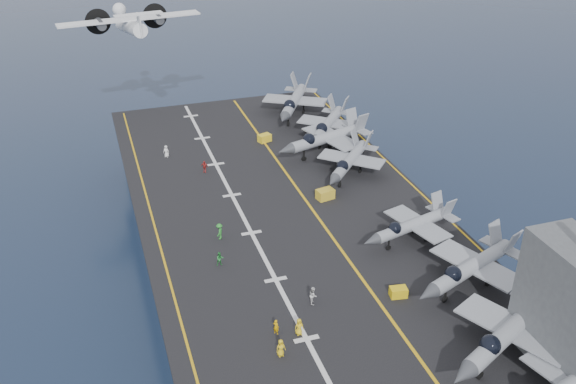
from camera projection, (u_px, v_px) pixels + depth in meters
name	position (u px, v px, depth m)	size (l,w,h in m)	color
ground	(297.00, 292.00, 84.63)	(500.00, 500.00, 0.00)	#142135
hull	(298.00, 261.00, 82.24)	(36.00, 90.00, 10.00)	#56595E
flight_deck	(298.00, 226.00, 79.75)	(38.00, 92.00, 0.40)	black
foul_line	(321.00, 221.00, 80.47)	(0.35, 90.00, 0.02)	gold
landing_centerline	(251.00, 233.00, 78.01)	(0.50, 90.00, 0.02)	silver
deck_edge_port	(161.00, 248.00, 75.00)	(0.25, 90.00, 0.02)	gold
deck_edge_stbd	(430.00, 202.00, 84.70)	(0.25, 90.00, 0.02)	gold
island_superstructure	(576.00, 296.00, 55.13)	(5.00, 10.00, 15.00)	#56595E
fighter_jet_1	(510.00, 330.00, 58.31)	(19.06, 16.64, 5.55)	#91979F
fighter_jet_2	(472.00, 266.00, 67.50)	(17.70, 14.90, 5.23)	#9298A0
fighter_jet_3	(413.00, 224.00, 75.52)	(14.98, 11.91, 4.56)	#9DA7AD
fighter_jet_5	(350.00, 160.00, 90.48)	(16.40, 16.73, 4.89)	#9AA2AB
fighter_jet_6	(327.00, 137.00, 96.75)	(18.32, 14.86, 5.51)	gray
fighter_jet_7	(328.00, 123.00, 101.77)	(17.32, 18.12, 5.25)	#969DA5
fighter_jet_8	(294.00, 100.00, 110.12)	(17.77, 19.70, 5.70)	#979EA6
tow_cart_a	(398.00, 292.00, 66.89)	(1.92, 1.40, 1.06)	yellow
tow_cart_b	(325.00, 194.00, 85.25)	(2.51, 1.90, 1.36)	gold
tow_cart_c	(264.00, 138.00, 101.67)	(2.28, 1.85, 1.19)	yellow
crew_0	(281.00, 348.00, 58.95)	(1.16, 0.83, 1.83)	yellow
crew_1	(276.00, 327.00, 61.63)	(1.16, 1.20, 1.67)	#DA9E05
crew_2	(220.00, 259.00, 71.68)	(1.04, 0.72, 1.69)	#248634
crew_3	(220.00, 231.00, 76.41)	(1.32, 1.48, 2.06)	#268D2A
crew_4	(204.00, 167.00, 92.04)	(1.28, 1.14, 1.77)	#AC2623
crew_5	(166.00, 151.00, 96.51)	(1.34, 1.24, 1.86)	white
crew_7	(313.00, 295.00, 65.70)	(1.06, 1.34, 1.98)	silver
transport_plane	(131.00, 27.00, 114.57)	(27.04, 20.00, 5.96)	silver
crew_8	(299.00, 327.00, 61.52)	(1.16, 0.83, 1.83)	yellow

